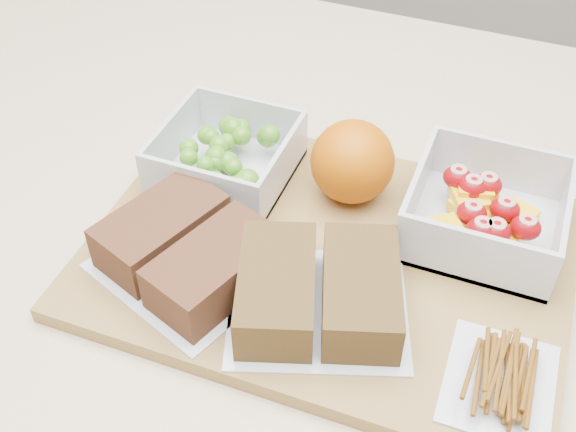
% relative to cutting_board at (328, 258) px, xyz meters
% --- Properties ---
extents(cutting_board, '(0.42, 0.31, 0.02)m').
position_rel_cutting_board_xyz_m(cutting_board, '(0.00, 0.00, 0.00)').
color(cutting_board, olive).
rests_on(cutting_board, counter).
extents(grape_container, '(0.12, 0.12, 0.05)m').
position_rel_cutting_board_xyz_m(grape_container, '(-0.13, 0.07, 0.03)').
color(grape_container, silver).
rests_on(grape_container, cutting_board).
extents(fruit_container, '(0.13, 0.13, 0.06)m').
position_rel_cutting_board_xyz_m(fruit_container, '(0.12, 0.08, 0.03)').
color(fruit_container, silver).
rests_on(fruit_container, cutting_board).
extents(orange, '(0.08, 0.08, 0.08)m').
position_rel_cutting_board_xyz_m(orange, '(-0.01, 0.08, 0.05)').
color(orange, '#C35A04').
rests_on(orange, cutting_board).
extents(sandwich_bag_left, '(0.18, 0.17, 0.04)m').
position_rel_cutting_board_xyz_m(sandwich_bag_left, '(-0.11, -0.06, 0.03)').
color(sandwich_bag_left, silver).
rests_on(sandwich_bag_left, cutting_board).
extents(sandwich_bag_center, '(0.18, 0.17, 0.04)m').
position_rel_cutting_board_xyz_m(sandwich_bag_center, '(0.01, -0.06, 0.03)').
color(sandwich_bag_center, silver).
rests_on(sandwich_bag_center, cutting_board).
extents(pretzel_bag, '(0.08, 0.10, 0.02)m').
position_rel_cutting_board_xyz_m(pretzel_bag, '(0.16, -0.08, 0.02)').
color(pretzel_bag, silver).
rests_on(pretzel_bag, cutting_board).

